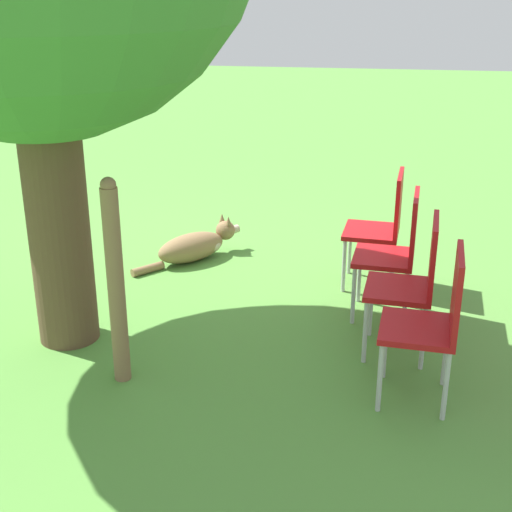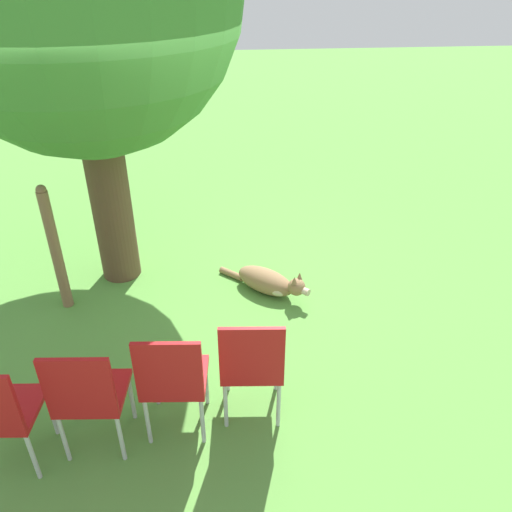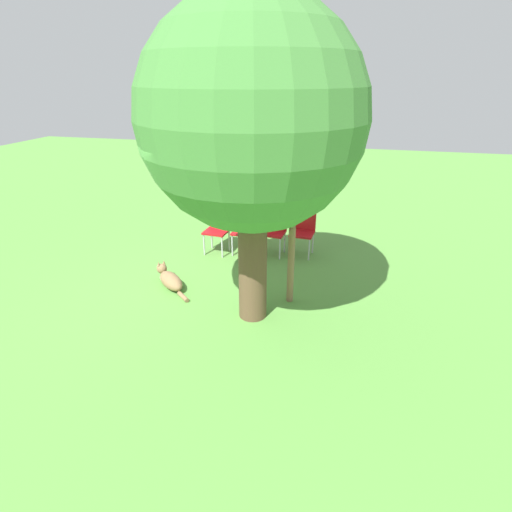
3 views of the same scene
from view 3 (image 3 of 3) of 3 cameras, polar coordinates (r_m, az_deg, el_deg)
name	(u,v)px [view 3 (image 3 of 3)]	position (r m, az deg, el deg)	size (l,w,h in m)	color
ground_plane	(204,303)	(6.30, -7.42, -6.61)	(30.00, 30.00, 0.00)	#56933D
oak_tree	(252,120)	(5.02, -0.57, 18.81)	(2.76, 2.76, 4.14)	brown
dog	(170,279)	(6.79, -12.21, -3.29)	(0.79, 0.87, 0.34)	olive
fence_post	(291,263)	(6.02, 5.02, -1.04)	(0.10, 0.10, 1.28)	#846647
red_chair_0	(218,226)	(7.85, -5.47, 4.31)	(0.46, 0.47, 0.93)	#B21419
red_chair_1	(246,227)	(7.77, -1.44, 4.23)	(0.46, 0.47, 0.93)	#B21419
red_chair_2	(274,227)	(7.74, 2.64, 4.12)	(0.46, 0.47, 0.93)	#B21419
red_chair_3	(303,228)	(7.75, 6.74, 3.99)	(0.46, 0.47, 0.93)	#B21419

